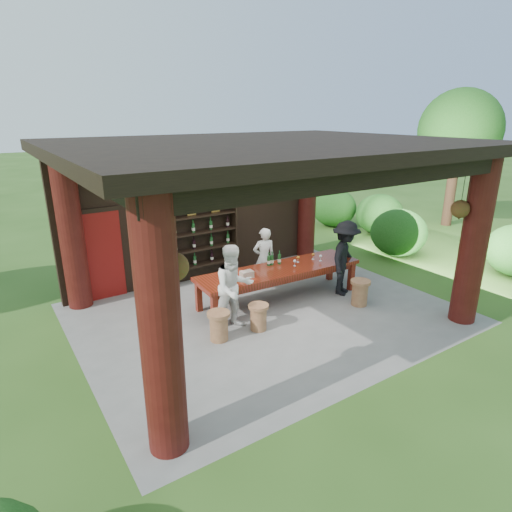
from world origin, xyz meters
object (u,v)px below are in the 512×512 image
stool_near_right (360,292)px  tasting_table (280,273)px  wine_shelf (194,242)px  host (264,258)px  napkin_basket (247,274)px  stool_far_left (219,325)px  guest_woman (234,288)px  stool_near_left (259,316)px  guest_man (345,258)px

stool_near_right → tasting_table: bearing=137.9°
wine_shelf → host: (1.18, -1.27, -0.28)m
stool_near_right → napkin_basket: 2.51m
wine_shelf → stool_far_left: bearing=-107.5°
stool_far_left → guest_woman: size_ratio=0.33×
stool_near_right → guest_woman: size_ratio=0.34×
napkin_basket → stool_near_left: bearing=-107.3°
host → guest_man: bearing=150.5°
stool_far_left → napkin_basket: (1.08, 0.76, 0.52)m
wine_shelf → guest_man: bearing=-45.5°
stool_near_left → host: size_ratio=0.35×
guest_woman → guest_man: bearing=4.5°
wine_shelf → stool_near_right: (2.37, -3.22, -0.71)m
wine_shelf → guest_woman: 2.67m
stool_near_right → guest_man: (0.15, 0.65, 0.56)m
host → stool_far_left: bearing=52.0°
host → stool_near_left: bearing=67.5°
wine_shelf → napkin_basket: size_ratio=8.80×
wine_shelf → stool_near_right: size_ratio=4.03×
guest_man → stool_near_left: bearing=158.7°
wine_shelf → tasting_table: wine_shelf is taller
tasting_table → stool_near_right: (1.30, -1.17, -0.34)m
stool_near_left → guest_man: guest_man is taller
host → guest_woman: 2.11m
stool_near_left → stool_far_left: stool_far_left is taller
tasting_table → napkin_basket: bearing=-175.4°
wine_shelf → guest_man: (2.52, -2.57, -0.15)m
stool_near_left → napkin_basket: size_ratio=2.00×
wine_shelf → guest_woman: (-0.43, -2.62, -0.17)m
wine_shelf → tasting_table: bearing=-62.3°
tasting_table → stool_near_left: bearing=-142.1°
wine_shelf → napkin_basket: bearing=-85.2°
wine_shelf → guest_woman: bearing=-99.4°
host → stool_near_right: bearing=136.1°
tasting_table → host: 0.78m
stool_near_left → stool_near_right: 2.47m
wine_shelf → tasting_table: 2.34m
wine_shelf → guest_man: wine_shelf is taller
guest_woman → guest_man: (2.95, 0.06, 0.02)m
stool_near_left → guest_man: bearing=8.2°
stool_near_right → stool_far_left: size_ratio=1.02×
tasting_table → host: host is taller
stool_near_right → host: bearing=121.4°
stool_far_left → guest_man: (3.43, 0.30, 0.57)m
tasting_table → napkin_basket: napkin_basket is taller
stool_far_left → tasting_table: bearing=22.7°
tasting_table → napkin_basket: 0.92m
napkin_basket → guest_man: bearing=-10.9°
stool_near_right → guest_man: size_ratio=0.33×
stool_near_right → stool_far_left: bearing=174.0°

